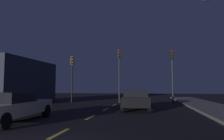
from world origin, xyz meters
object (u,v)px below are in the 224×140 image
object	(u,v)px
traffic_signal_left	(72,70)
car_stopped_ahead	(136,99)
traffic_signal_right	(172,66)
car_adjacent_lane	(11,106)
traffic_signal_center	(119,66)

from	to	relation	value
traffic_signal_left	car_stopped_ahead	size ratio (longest dim) A/B	1.15
traffic_signal_left	traffic_signal_right	distance (m)	10.08
traffic_signal_left	traffic_signal_right	size ratio (longest dim) A/B	0.93
traffic_signal_left	traffic_signal_right	xyz separation A→B (m)	(10.08, 0.00, 0.24)
traffic_signal_left	car_adjacent_lane	size ratio (longest dim) A/B	1.03
traffic_signal_left	car_stopped_ahead	xyz separation A→B (m)	(6.95, -6.04, -2.60)
car_stopped_ahead	car_adjacent_lane	world-z (taller)	car_stopped_ahead
traffic_signal_center	traffic_signal_right	world-z (taller)	traffic_signal_center
traffic_signal_left	car_adjacent_lane	bearing A→B (deg)	-81.86
traffic_signal_right	car_adjacent_lane	distance (m)	14.82
traffic_signal_center	car_adjacent_lane	size ratio (longest dim) A/B	1.15
traffic_signal_left	traffic_signal_center	world-z (taller)	traffic_signal_center
traffic_signal_center	traffic_signal_right	distance (m)	5.13
traffic_signal_left	traffic_signal_right	world-z (taller)	traffic_signal_right
traffic_signal_center	car_stopped_ahead	world-z (taller)	traffic_signal_center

